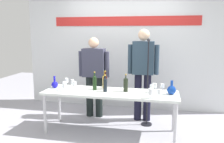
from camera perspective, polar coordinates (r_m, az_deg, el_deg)
The scene contains 23 objects.
ground_plane at distance 4.15m, azimuth -0.45°, elevation -14.67°, with size 10.00×10.00×0.00m, color #9E9DA7.
back_wall at distance 5.23m, azimuth 3.11°, elevation 7.41°, with size 4.57×0.11×3.00m.
display_table at distance 3.92m, azimuth -0.47°, elevation -5.78°, with size 2.25×0.66×0.72m.
decanter_blue_left at distance 4.27m, azimuth -13.90°, elevation -3.07°, with size 0.12×0.12×0.22m.
decanter_blue_right at distance 3.84m, azimuth 14.42°, elevation -4.35°, with size 0.14×0.14×0.23m.
presenter_left at distance 4.64m, azimuth -4.46°, elevation -0.13°, with size 0.63×0.22×1.60m.
presenter_right at distance 4.45m, azimuth 7.64°, elevation 0.56°, with size 0.59×0.22×1.77m.
wine_bottle_0 at distance 4.00m, azimuth -4.30°, elevation -2.60°, with size 0.07×0.07×0.32m.
wine_bottle_1 at distance 3.89m, azimuth 3.39°, elevation -3.09°, with size 0.08×0.08×0.30m.
wine_bottle_2 at distance 4.14m, azimuth -1.83°, elevation -2.32°, with size 0.07×0.07×0.30m.
wine_bottle_3 at distance 3.88m, azimuth -1.69°, elevation -3.16°, with size 0.06×0.06×0.29m.
wine_bottle_4 at distance 4.03m, azimuth -1.66°, elevation -2.51°, with size 0.06×0.06×0.33m.
wine_glass_left_0 at distance 3.96m, azimuth -11.62°, elevation -3.45°, with size 0.06×0.06×0.15m.
wine_glass_left_1 at distance 4.16m, azimuth -9.74°, elevation -2.59°, with size 0.06×0.06×0.16m.
wine_glass_left_2 at distance 4.04m, azimuth -9.16°, elevation -3.02°, with size 0.06×0.06×0.15m.
wine_glass_left_3 at distance 4.05m, azimuth -11.60°, elevation -3.08°, with size 0.06×0.06×0.15m.
wine_glass_left_4 at distance 4.32m, azimuth -11.09°, elevation -2.16°, with size 0.06×0.06×0.16m.
wine_glass_right_0 at distance 3.79m, azimuth 9.70°, elevation -3.90°, with size 0.06×0.06×0.15m.
wine_glass_right_1 at distance 3.96m, azimuth 12.27°, elevation -3.51°, with size 0.07×0.07×0.14m.
wine_glass_right_2 at distance 3.55m, azimuth 9.44°, elevation -4.93°, with size 0.07×0.07×0.15m.
wine_glass_right_3 at distance 3.89m, azimuth 10.44°, elevation -3.47°, with size 0.07×0.07×0.16m.
wine_glass_right_4 at distance 3.59m, azimuth 11.46°, elevation -4.91°, with size 0.07×0.07×0.14m.
microphone_stand at distance 4.32m, azimuth 8.64°, elevation -6.13°, with size 0.20×0.20×1.60m.
Camera 1 is at (0.83, -3.69, 1.72)m, focal length 37.21 mm.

